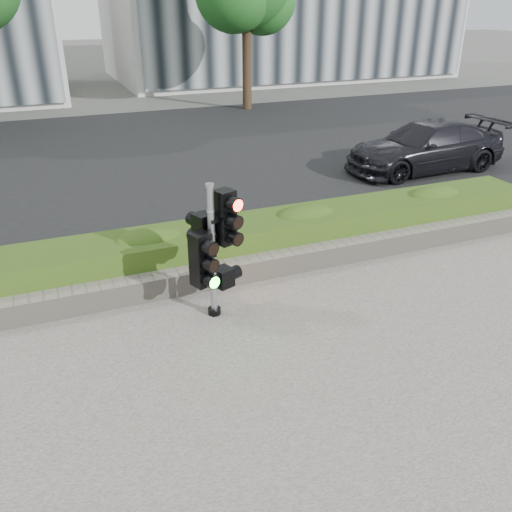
# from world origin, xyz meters

# --- Properties ---
(ground) EXTENTS (120.00, 120.00, 0.00)m
(ground) POSITION_xyz_m (0.00, 0.00, 0.00)
(ground) COLOR #51514C
(ground) RESTS_ON ground
(sidewalk) EXTENTS (16.00, 11.00, 0.03)m
(sidewalk) POSITION_xyz_m (0.00, -2.50, 0.01)
(sidewalk) COLOR #9E9389
(sidewalk) RESTS_ON ground
(road) EXTENTS (60.00, 13.00, 0.02)m
(road) POSITION_xyz_m (0.00, 10.00, 0.01)
(road) COLOR black
(road) RESTS_ON ground
(curb) EXTENTS (60.00, 0.25, 0.12)m
(curb) POSITION_xyz_m (0.00, 3.15, 0.06)
(curb) COLOR gray
(curb) RESTS_ON ground
(stone_wall) EXTENTS (12.00, 0.32, 0.34)m
(stone_wall) POSITION_xyz_m (0.00, 1.90, 0.20)
(stone_wall) COLOR gray
(stone_wall) RESTS_ON sidewalk
(hedge) EXTENTS (12.00, 1.00, 0.68)m
(hedge) POSITION_xyz_m (0.00, 2.55, 0.37)
(hedge) COLOR #587F27
(hedge) RESTS_ON sidewalk
(traffic_signal) EXTENTS (0.69, 0.61, 1.90)m
(traffic_signal) POSITION_xyz_m (-0.62, 1.13, 1.08)
(traffic_signal) COLOR black
(traffic_signal) RESTS_ON sidewalk
(car_dark) EXTENTS (4.23, 1.77, 1.22)m
(car_dark) POSITION_xyz_m (6.55, 5.79, 0.63)
(car_dark) COLOR black
(car_dark) RESTS_ON road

